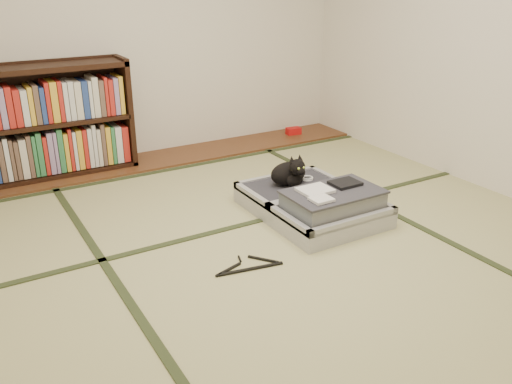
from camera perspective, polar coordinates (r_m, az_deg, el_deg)
floor at (r=3.44m, az=2.25°, el=-5.93°), size 4.50×4.50×0.00m
wood_strip at (r=5.10m, az=-9.96°, el=3.46°), size 4.00×0.50×0.02m
red_item at (r=5.77m, az=3.96°, el=6.44°), size 0.16×0.11×0.07m
room_shell at (r=3.04m, az=2.69°, el=19.17°), size 4.50×4.50×4.50m
tatami_borders at (r=3.82m, az=-1.75°, el=-2.85°), size 4.00×4.50×0.01m
bookcase at (r=4.80m, az=-21.87°, el=6.52°), size 1.50×0.34×0.96m
suitcase at (r=3.85m, az=6.22°, el=-1.19°), size 0.73×0.98×0.29m
cat at (r=4.01m, az=3.63°, el=1.98°), size 0.33×0.33×0.26m
cable_coil at (r=4.16m, az=5.39°, el=1.44°), size 0.10×0.10×0.02m
hanger at (r=3.22m, az=-0.80°, el=-7.84°), size 0.41×0.22×0.01m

